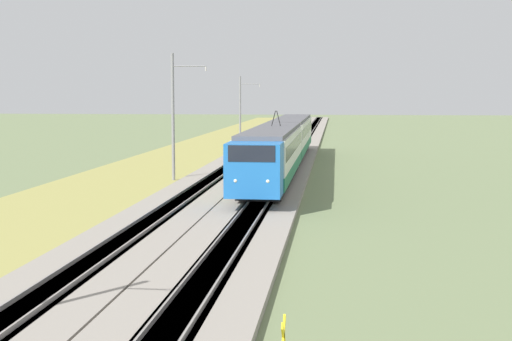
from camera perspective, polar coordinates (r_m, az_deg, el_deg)
ballast_main at (r=60.58m, az=-1.85°, el=0.36°), size 240.00×4.40×0.30m
ballast_adjacent at (r=60.10m, az=2.39°, el=0.31°), size 240.00×4.40×0.30m
track_main at (r=60.58m, az=-1.85°, el=0.37°), size 240.00×1.57×0.45m
track_adjacent at (r=60.10m, az=2.39°, el=0.32°), size 240.00×1.57×0.45m
grass_verge at (r=61.58m, az=-6.76°, el=0.33°), size 240.00×11.71×0.12m
passenger_train at (r=57.18m, az=2.21°, el=2.27°), size 42.72×3.00×5.11m
catenary_mast_mid at (r=51.03m, az=-6.60°, el=4.35°), size 0.22×2.56×9.12m
catenary_mast_far at (r=86.06m, az=-1.24°, el=4.87°), size 0.22×2.56×8.33m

